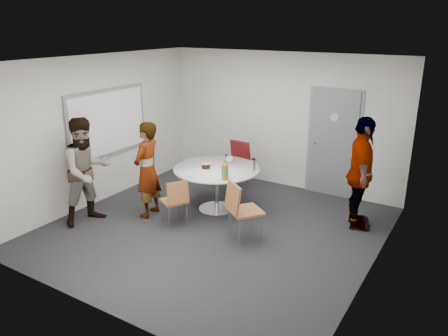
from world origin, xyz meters
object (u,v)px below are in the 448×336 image
Objects in this scene: chair_near_left at (176,198)px; person_right at (361,174)px; table at (218,174)px; door at (333,144)px; whiteboard at (108,123)px; chair_near_right at (240,206)px; person_main at (147,170)px; chair_far at (237,160)px; person_left at (87,171)px.

person_right reaches higher than chair_near_left.
chair_near_left is (-0.25, -0.89, -0.20)m from table.
chair_near_left is 0.43× the size of person_right.
chair_near_left is at bearing 101.05° from person_right.
door is at bearing 16.03° from person_right.
door is at bearing 32.66° from whiteboard.
person_main is at bearing -144.48° from chair_near_right.
table is 1.13m from chair_far.
whiteboard is 1.06× the size of person_left.
person_left is at bearing -63.82° from whiteboard.
table is 0.95m from chair_near_left.
door is 1.12× the size of whiteboard.
chair_near_right is (0.92, -0.82, -0.10)m from table.
table is 2.41m from person_right.
whiteboard is at bearing -167.46° from table.
door reaches higher than person_left.
whiteboard reaches higher than table.
person_left is (-1.35, -0.61, 0.41)m from chair_near_left.
table is 1.24m from chair_near_right.
chair_near_right is at bearing -41.54° from table.
chair_far is at bearing 28.90° from chair_near_left.
whiteboard is 2.29m from table.
whiteboard is 2.58m from chair_far.
person_left is at bearing 143.39° from chair_near_left.
chair_near_left is at bearing -122.17° from door.
table is 0.91× the size of person_main.
chair_far is 2.03m from person_main.
table is at bearing -31.76° from person_left.
chair_near_left is 0.84× the size of chair_near_right.
person_left is at bearing -132.57° from door.
whiteboard is 1.14× the size of person_main.
chair_far is at bearing -157.33° from door.
person_main is at bearing 110.72° from chair_near_left.
person_main is 0.90× the size of person_right.
whiteboard is 1.02× the size of person_right.
chair_far is at bearing 151.58° from person_main.
whiteboard is at bearing 106.01° from chair_near_left.
whiteboard is 2.36× the size of chair_near_left.
whiteboard reaches higher than chair_far.
whiteboard reaches higher than chair_near_right.
person_left is at bearing 98.84° from person_right.
chair_near_left is at bearing 94.06° from chair_far.
chair_near_left is 0.82× the size of chair_far.
chair_near_right is (-0.53, -2.63, -0.44)m from door.
whiteboard is 3.17m from chair_near_right.
whiteboard is 2.13m from chair_near_left.
table is (2.11, 0.47, -0.76)m from whiteboard.
door is 1.45m from person_right.
person_main reaches higher than chair_far.
chair_near_right is 0.58× the size of person_main.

